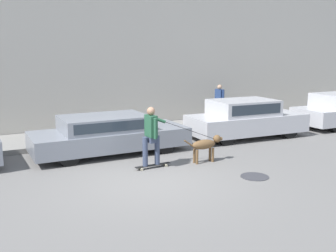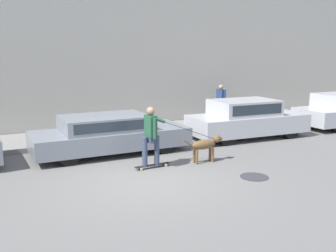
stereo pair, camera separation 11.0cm
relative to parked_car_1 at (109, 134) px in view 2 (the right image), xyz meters
name	(u,v)px [view 2 (the right image)]	position (x,y,z in m)	size (l,w,h in m)	color
ground_plane	(148,181)	(0.06, -2.87, -0.57)	(36.00, 36.00, 0.00)	slate
back_wall	(80,56)	(0.06, 3.54, 2.24)	(32.00, 0.30, 5.63)	#ADA89E
sidewalk_curb	(93,136)	(0.06, 2.18, -0.49)	(30.00, 2.38, 0.16)	gray
parked_car_1	(109,134)	(0.00, 0.00, 0.00)	(4.61, 1.87, 1.14)	black
parked_car_2	(247,119)	(4.99, 0.00, 0.08)	(4.21, 1.85, 1.34)	black
dog	(206,145)	(2.09, -2.08, -0.09)	(1.19, 0.27, 0.73)	brown
skateboarder	(151,134)	(0.53, -1.97, 0.35)	(2.39, 0.55, 1.61)	beige
pedestrian_with_bag	(221,101)	(5.51, 2.44, 0.41)	(0.24, 0.65, 1.50)	#3D4760
manhole_cover	(254,177)	(2.48, -3.72, -0.57)	(0.68, 0.68, 0.01)	#38383D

